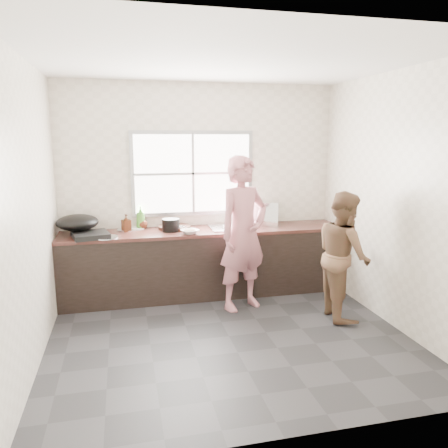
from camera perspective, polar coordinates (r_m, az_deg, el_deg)
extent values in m
cube|color=#29292B|center=(4.65, 0.64, -14.50)|extent=(3.60, 3.20, 0.01)
cube|color=silver|center=(4.24, 0.73, 20.64)|extent=(3.60, 3.20, 0.01)
cube|color=beige|center=(5.79, -3.12, 4.67)|extent=(3.60, 0.01, 2.70)
cube|color=beige|center=(4.19, -24.02, 1.17)|extent=(0.01, 3.20, 2.70)
cube|color=beige|center=(4.98, 21.31, 2.83)|extent=(0.01, 3.20, 2.70)
cube|color=beige|center=(2.74, 8.74, -2.92)|extent=(3.60, 0.01, 2.70)
cube|color=black|center=(5.68, -2.46, -5.16)|extent=(3.60, 0.62, 0.82)
cube|color=#3C1E18|center=(5.57, -2.50, -0.91)|extent=(3.60, 0.64, 0.04)
cube|color=silver|center=(5.64, 1.00, -0.49)|extent=(0.55, 0.45, 0.02)
cylinder|color=silver|center=(5.80, 0.52, 1.30)|extent=(0.02, 0.02, 0.30)
cube|color=#9EA0A5|center=(5.74, -4.11, 6.60)|extent=(1.60, 0.05, 1.10)
cube|color=white|center=(5.72, -4.07, 6.58)|extent=(1.50, 0.01, 1.00)
imported|color=#C3757E|center=(5.12, 2.51, -1.92)|extent=(0.73, 0.61, 1.69)
imported|color=brown|center=(5.08, 15.33, -3.92)|extent=(0.61, 0.75, 1.44)
cylinder|color=black|center=(5.63, -6.49, -0.43)|extent=(0.44, 0.44, 0.04)
cube|color=silver|center=(5.52, -6.02, -0.41)|extent=(0.23, 0.23, 0.01)
imported|color=silver|center=(5.32, -4.46, -1.00)|extent=(0.28, 0.28, 0.05)
imported|color=silver|center=(5.63, 1.63, -0.26)|extent=(0.20, 0.20, 0.06)
imported|color=white|center=(5.57, 0.63, -0.34)|extent=(0.21, 0.21, 0.07)
cylinder|color=black|center=(5.48, -6.97, -0.14)|extent=(0.24, 0.24, 0.16)
cylinder|color=white|center=(5.70, -11.39, -0.55)|extent=(0.21, 0.21, 0.02)
imported|color=#479631|center=(5.68, -10.84, 0.88)|extent=(0.12, 0.12, 0.30)
imported|color=#3F1F0F|center=(5.56, -12.65, 0.05)|extent=(0.12, 0.12, 0.20)
imported|color=#4D2313|center=(5.69, -10.62, 0.17)|extent=(0.16, 0.16, 0.16)
cylinder|color=white|center=(5.69, -12.73, -0.19)|extent=(0.09, 0.09, 0.10)
cube|color=black|center=(5.34, -17.03, -1.38)|extent=(0.48, 0.48, 0.06)
ellipsoid|color=black|center=(5.51, -18.61, 0.20)|extent=(0.58, 0.58, 0.19)
cube|color=white|center=(5.88, 5.10, 1.45)|extent=(0.49, 0.42, 0.31)
cylinder|color=silver|center=(5.27, -15.17, -1.70)|extent=(0.30, 0.30, 0.01)
cylinder|color=silver|center=(5.65, -12.62, -0.73)|extent=(0.27, 0.27, 0.01)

